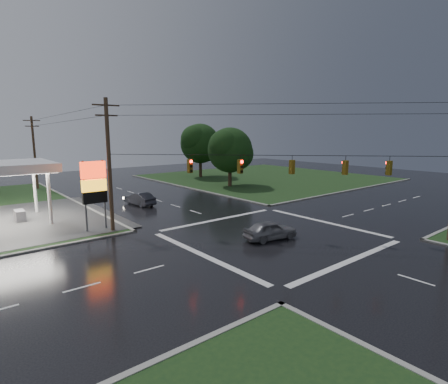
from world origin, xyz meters
TOP-DOWN VIEW (x-y plane):
  - ground at (0.00, 0.00)m, footprint 120.00×120.00m
  - grass_ne at (26.00, 26.00)m, footprint 36.00×36.00m
  - pylon_sign at (-10.50, 10.50)m, footprint 2.00×0.35m
  - utility_pole_nw at (-9.50, 9.50)m, footprint 2.20×0.32m
  - utility_pole_n at (-9.50, 38.00)m, footprint 2.20×0.32m
  - traffic_signals at (0.02, -0.02)m, footprint 26.87×26.87m
  - tree_ne_near at (14.14, 21.99)m, footprint 7.99×6.80m
  - tree_ne_far at (17.15, 33.99)m, footprint 8.46×7.20m
  - car_north at (-2.95, 17.97)m, footprint 2.14×4.60m
  - car_crossing at (-0.81, -0.46)m, footprint 4.57×2.57m

SIDE VIEW (x-z plane):
  - ground at x=0.00m, z-range 0.00..0.00m
  - grass_ne at x=26.00m, z-range 0.00..0.08m
  - car_north at x=-2.95m, z-range 0.00..1.46m
  - car_crossing at x=-0.81m, z-range 0.00..1.47m
  - pylon_sign at x=-10.50m, z-range 1.01..7.01m
  - utility_pole_n at x=-9.50m, z-range 0.22..10.72m
  - tree_ne_near at x=14.14m, z-range 1.07..10.05m
  - utility_pole_nw at x=-9.50m, z-range 0.22..11.22m
  - tree_ne_far at x=17.15m, z-range 1.28..11.08m
  - traffic_signals at x=0.02m, z-range 5.75..7.22m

